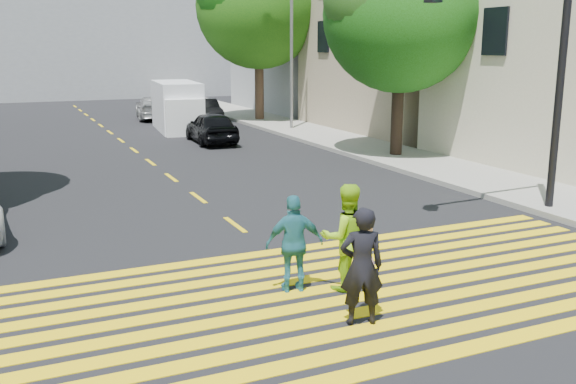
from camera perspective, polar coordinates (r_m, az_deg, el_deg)
ground at (r=9.76m, az=7.37°, el=-11.65°), size 120.00×120.00×0.00m
sidewalk_right at (r=26.43m, az=6.21°, el=4.12°), size 3.00×60.00×0.15m
crosswalk at (r=10.78m, az=3.80°, el=-9.12°), size 13.40×5.30×0.01m
lane_line at (r=30.67m, az=-15.11°, el=4.82°), size 0.12×34.40×0.01m
building_right_tan at (r=33.08m, az=12.88°, el=14.17°), size 10.00×10.00×10.00m
building_right_grey at (r=42.42m, az=3.70°, el=14.08°), size 10.00×10.00×10.00m
backdrop_block at (r=55.78m, az=-19.87°, el=14.08°), size 30.00×8.00×12.00m
tree_right_near at (r=23.83m, az=10.17°, el=16.02°), size 6.54×6.10×8.05m
pedestrian_man at (r=9.47m, az=6.56°, el=-6.59°), size 0.75×0.60×1.78m
pedestrian_woman at (r=10.79m, az=5.21°, el=-4.02°), size 1.00×0.85×1.82m
pedestrian_child at (r=11.31m, az=6.79°, el=-4.95°), size 0.65×0.49×1.19m
pedestrian_extra at (r=10.67m, az=0.58°, el=-4.63°), size 1.03×0.60×1.66m
dark_car_near at (r=27.64m, az=-6.83°, el=5.74°), size 1.78×4.02×1.34m
silver_car at (r=37.49m, az=-11.93°, el=7.34°), size 2.43×4.66×1.29m
dark_car_parked at (r=35.42m, az=-7.38°, el=7.18°), size 1.65×3.90×1.25m
white_van at (r=31.93m, az=-9.78°, el=7.39°), size 2.35×5.16×2.36m
traffic_signal at (r=15.92m, az=20.59°, el=12.16°), size 4.29×0.57×6.29m
street_lamp at (r=31.18m, az=-0.01°, el=14.28°), size 1.90×0.52×8.42m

